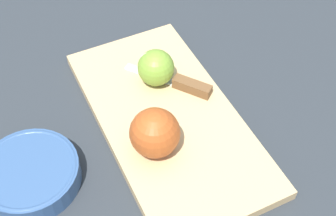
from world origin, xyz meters
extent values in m
plane|color=#282D33|center=(0.00, 0.00, 0.00)|extent=(4.00, 4.00, 0.00)
cube|color=tan|center=(0.00, 0.00, 0.01)|extent=(0.47, 0.30, 0.02)
sphere|color=#AD4C1E|center=(-0.06, 0.04, 0.06)|extent=(0.08, 0.08, 0.08)
cylinder|color=beige|center=(-0.06, 0.04, 0.06)|extent=(0.07, 0.03, 0.07)
sphere|color=olive|center=(0.08, 0.00, 0.05)|extent=(0.07, 0.07, 0.07)
cylinder|color=beige|center=(0.09, 0.00, 0.05)|extent=(0.03, 0.06, 0.06)
cube|color=silver|center=(0.10, 0.01, 0.02)|extent=(0.08, 0.08, 0.00)
cube|color=brown|center=(0.05, -0.06, 0.03)|extent=(0.06, 0.07, 0.02)
cylinder|color=#33517F|center=(-0.06, 0.23, 0.02)|extent=(0.15, 0.15, 0.04)
torus|color=#33517F|center=(-0.06, 0.23, 0.03)|extent=(0.15, 0.15, 0.01)
camera|label=1|loc=(-0.49, 0.12, 0.63)|focal=50.00mm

